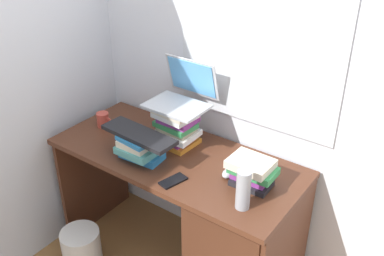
{
  "coord_description": "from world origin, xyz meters",
  "views": [
    {
      "loc": [
        1.24,
        -1.57,
        2.06
      ],
      "look_at": [
        0.09,
        0.03,
        0.95
      ],
      "focal_mm": 41.77,
      "sensor_mm": 36.0,
      "label": 1
    }
  ],
  "objects": [
    {
      "name": "wall_back",
      "position": [
        0.0,
        0.34,
        1.3
      ],
      "size": [
        6.0,
        0.06,
        2.6
      ],
      "color": "silver",
      "rests_on": "ground"
    },
    {
      "name": "mug",
      "position": [
        -0.54,
        -0.0,
        0.81
      ],
      "size": [
        0.11,
        0.07,
        0.09
      ],
      "color": "#B23F33",
      "rests_on": "desk"
    },
    {
      "name": "keyboard",
      "position": [
        -0.13,
        -0.14,
        0.91
      ],
      "size": [
        0.43,
        0.16,
        0.02
      ],
      "primitive_type": "cube",
      "rotation": [
        0.0,
        0.0,
        -0.06
      ],
      "color": "black",
      "rests_on": "book_stack_keyboard_riser"
    },
    {
      "name": "desk",
      "position": [
        0.35,
        -0.02,
        0.42
      ],
      "size": [
        1.38,
        0.6,
        0.77
      ],
      "color": "#4C2819",
      "rests_on": "ground"
    },
    {
      "name": "laptop",
      "position": [
        -0.06,
        0.15,
        1.05
      ],
      "size": [
        0.32,
        0.29,
        0.23
      ],
      "color": "#B7BABF",
      "rests_on": "book_stack_tall"
    },
    {
      "name": "cell_phone",
      "position": [
        0.14,
        -0.2,
        0.77
      ],
      "size": [
        0.1,
        0.15,
        0.01
      ],
      "primitive_type": "cube",
      "rotation": [
        0.0,
        0.0,
        -0.25
      ],
      "color": "black",
      "rests_on": "desk"
    },
    {
      "name": "book_stack_keyboard_riser",
      "position": [
        -0.13,
        -0.13,
        0.83
      ],
      "size": [
        0.23,
        0.2,
        0.14
      ],
      "color": "#2672B2",
      "rests_on": "desk"
    },
    {
      "name": "computer_mouse",
      "position": [
        0.33,
        0.01,
        0.78
      ],
      "size": [
        0.06,
        0.1,
        0.04
      ],
      "primitive_type": "ellipsoid",
      "color": "#A5A8AD",
      "rests_on": "desk"
    },
    {
      "name": "book_stack_tall",
      "position": [
        -0.06,
        0.09,
        0.88
      ],
      "size": [
        0.23,
        0.22,
        0.23
      ],
      "color": "orange",
      "rests_on": "desk"
    },
    {
      "name": "water_bottle",
      "position": [
        0.51,
        -0.17,
        0.86
      ],
      "size": [
        0.07,
        0.07,
        0.19
      ],
      "primitive_type": "cylinder",
      "color": "#999EA5",
      "rests_on": "desk"
    },
    {
      "name": "book_stack_side",
      "position": [
        0.45,
        0.01,
        0.84
      ],
      "size": [
        0.22,
        0.16,
        0.14
      ],
      "color": "black",
      "rests_on": "desk"
    },
    {
      "name": "wastebasket",
      "position": [
        -0.42,
        -0.38,
        0.14
      ],
      "size": [
        0.23,
        0.23,
        0.27
      ],
      "primitive_type": "cylinder",
      "color": "silver",
      "rests_on": "ground"
    },
    {
      "name": "wall_left",
      "position": [
        -0.77,
        0.0,
        1.3
      ],
      "size": [
        0.05,
        6.0,
        2.6
      ],
      "primitive_type": "cube",
      "color": "silver",
      "rests_on": "ground"
    }
  ]
}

